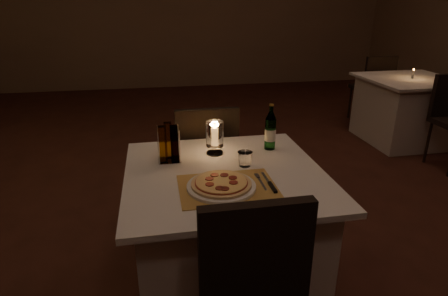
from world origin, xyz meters
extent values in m
cube|color=#462016|center=(0.00, 0.00, -0.01)|extent=(8.00, 10.00, 0.02)
cube|color=#8A6B50|center=(0.00, 5.01, 1.50)|extent=(8.00, 0.02, 3.00)
cube|color=silver|center=(-0.10, -0.55, 0.35)|extent=(0.88, 0.88, 0.71)
cube|color=silver|center=(-0.10, -0.55, 0.72)|extent=(1.00, 1.00, 0.03)
cube|color=black|center=(-0.10, -1.16, 0.69)|extent=(0.42, 0.05, 0.42)
cube|color=black|center=(-0.10, 0.25, 0.46)|extent=(0.42, 0.42, 0.05)
cube|color=black|center=(-0.10, 0.07, 0.69)|extent=(0.42, 0.05, 0.42)
cylinder|color=black|center=(0.07, 0.42, 0.22)|extent=(0.03, 0.03, 0.44)
cylinder|color=black|center=(-0.27, 0.42, 0.22)|extent=(0.03, 0.03, 0.44)
cylinder|color=black|center=(0.07, 0.08, 0.22)|extent=(0.03, 0.03, 0.44)
cylinder|color=black|center=(-0.27, 0.08, 0.22)|extent=(0.03, 0.03, 0.44)
cube|color=#B88940|center=(-0.12, -0.73, 0.74)|extent=(0.45, 0.34, 0.00)
cylinder|color=white|center=(-0.15, -0.73, 0.75)|extent=(0.32, 0.32, 0.01)
cylinder|color=#D8B77F|center=(-0.15, -0.73, 0.76)|extent=(0.28, 0.28, 0.01)
cylinder|color=maroon|center=(-0.15, -0.73, 0.77)|extent=(0.24, 0.24, 0.00)
cylinder|color=#EACC7F|center=(-0.15, -0.73, 0.77)|extent=(0.24, 0.24, 0.00)
cylinder|color=maroon|center=(-0.10, -0.70, 0.78)|extent=(0.04, 0.04, 0.00)
cylinder|color=maroon|center=(-0.13, -0.67, 0.78)|extent=(0.04, 0.04, 0.00)
cylinder|color=maroon|center=(-0.17, -0.66, 0.78)|extent=(0.04, 0.04, 0.00)
cylinder|color=maroon|center=(-0.21, -0.69, 0.78)|extent=(0.04, 0.04, 0.00)
cylinder|color=maroon|center=(-0.21, -0.75, 0.78)|extent=(0.04, 0.04, 0.00)
cylinder|color=maroon|center=(-0.17, -0.79, 0.78)|extent=(0.04, 0.04, 0.00)
cylinder|color=maroon|center=(-0.15, -0.80, 0.78)|extent=(0.04, 0.04, 0.00)
cylinder|color=maroon|center=(-0.10, -0.75, 0.78)|extent=(0.04, 0.04, 0.00)
cube|color=silver|center=(0.04, -0.73, 0.75)|extent=(0.01, 0.14, 0.00)
cube|color=silver|center=(0.04, -0.64, 0.75)|extent=(0.02, 0.05, 0.00)
cube|color=black|center=(0.08, -0.78, 0.75)|extent=(0.02, 0.10, 0.01)
cube|color=silver|center=(0.08, -0.67, 0.75)|extent=(0.01, 0.12, 0.00)
cylinder|color=#569F58|center=(0.21, -0.28, 0.83)|extent=(0.06, 0.06, 0.18)
cylinder|color=#569F58|center=(0.21, -0.28, 0.98)|extent=(0.02, 0.02, 0.03)
cylinder|color=gold|center=(0.21, -0.28, 1.00)|extent=(0.03, 0.03, 0.01)
cylinder|color=silver|center=(0.21, -0.28, 0.83)|extent=(0.06, 0.06, 0.07)
cylinder|color=white|center=(-0.12, -0.30, 0.74)|extent=(0.09, 0.09, 0.01)
cylinder|color=white|center=(-0.12, -0.30, 0.77)|extent=(0.02, 0.02, 0.04)
cylinder|color=white|center=(-0.12, -0.30, 0.86)|extent=(0.10, 0.10, 0.14)
cylinder|color=white|center=(-0.12, -0.30, 0.84)|extent=(0.03, 0.03, 0.10)
ellipsoid|color=orange|center=(-0.12, -0.30, 0.91)|extent=(0.02, 0.02, 0.03)
cube|color=white|center=(-0.37, -0.35, 0.74)|extent=(0.12, 0.12, 0.01)
cylinder|color=white|center=(-0.43, -0.41, 0.84)|extent=(0.01, 0.01, 0.18)
cylinder|color=white|center=(-0.32, -0.41, 0.84)|extent=(0.01, 0.01, 0.18)
cylinder|color=white|center=(-0.43, -0.30, 0.84)|extent=(0.01, 0.01, 0.18)
cylinder|color=white|center=(-0.32, -0.30, 0.84)|extent=(0.01, 0.01, 0.18)
cube|color=#BF8C33|center=(-0.40, -0.38, 0.85)|extent=(0.04, 0.04, 0.20)
cube|color=#3F1E14|center=(-0.34, -0.38, 0.85)|extent=(0.04, 0.04, 0.20)
cube|color=#BF8C33|center=(-0.37, -0.32, 0.85)|extent=(0.04, 0.04, 0.20)
cube|color=silver|center=(2.42, 1.48, 0.35)|extent=(0.88, 0.88, 0.71)
cube|color=silver|center=(2.42, 1.48, 0.72)|extent=(1.00, 1.00, 0.03)
cylinder|color=black|center=(2.25, 0.85, 0.22)|extent=(0.03, 0.03, 0.44)
cube|color=black|center=(2.42, 2.28, 0.46)|extent=(0.42, 0.42, 0.05)
cube|color=black|center=(2.42, 2.10, 0.69)|extent=(0.42, 0.05, 0.42)
cylinder|color=black|center=(2.59, 2.45, 0.22)|extent=(0.03, 0.03, 0.44)
cylinder|color=black|center=(2.25, 2.45, 0.22)|extent=(0.03, 0.03, 0.44)
cylinder|color=black|center=(2.59, 2.11, 0.22)|extent=(0.03, 0.03, 0.44)
cylinder|color=black|center=(2.25, 2.11, 0.22)|extent=(0.03, 0.03, 0.44)
cylinder|color=white|center=(2.42, 1.48, 0.79)|extent=(0.03, 0.03, 0.09)
ellipsoid|color=orange|center=(2.42, 1.48, 0.84)|extent=(0.01, 0.01, 0.02)
camera|label=1|loc=(-0.43, -2.24, 1.55)|focal=30.00mm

